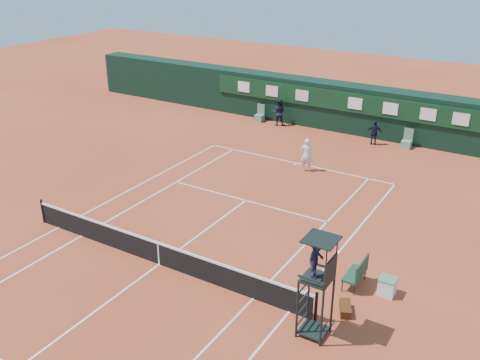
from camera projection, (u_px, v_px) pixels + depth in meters
name	position (u px, v px, depth m)	size (l,w,h in m)	color
ground	(159.00, 264.00, 20.22)	(90.00, 90.00, 0.00)	#B84B2B
court_lines	(159.00, 264.00, 20.22)	(11.05, 23.85, 0.01)	silver
tennis_net	(159.00, 253.00, 20.02)	(12.90, 0.10, 1.10)	black
back_wall	(344.00, 107.00, 34.24)	(40.00, 1.65, 3.00)	black
linesman_chair_left	(260.00, 117.00, 36.36)	(0.55, 0.50, 1.15)	#5B8C6A
linesman_chair_right	(407.00, 143.00, 31.61)	(0.55, 0.50, 1.15)	#649974
umpire_chair	(317.00, 267.00, 15.63)	(0.96, 0.95, 3.42)	black
player_bench	(358.00, 272.00, 18.69)	(0.56, 1.20, 1.10)	#1A4128
tennis_bag	(345.00, 309.00, 17.53)	(0.35, 0.79, 0.30)	black
cooler	(387.00, 286.00, 18.37)	(0.57, 0.57, 0.65)	white
tennis_ball	(307.00, 175.00, 27.98)	(0.07, 0.07, 0.07)	#B5C52E
player	(307.00, 155.00, 28.18)	(0.66, 0.43, 1.82)	white
ball_kid_left	(279.00, 112.00, 35.32)	(0.86, 0.67, 1.78)	black
ball_kid_right	(374.00, 133.00, 31.94)	(0.89, 0.37, 1.51)	black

